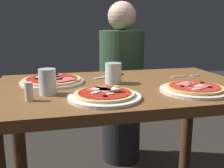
{
  "coord_description": "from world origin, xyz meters",
  "views": [
    {
      "loc": [
        -0.32,
        -1.11,
        1.02
      ],
      "look_at": [
        -0.08,
        -0.1,
        0.79
      ],
      "focal_mm": 42.3,
      "sensor_mm": 36.0,
      "label": 1
    }
  ],
  "objects": [
    {
      "name": "pizza_foreground",
      "position": [
        -0.13,
        -0.2,
        0.77
      ],
      "size": [
        0.27,
        0.27,
        0.05
      ],
      "color": "white",
      "rests_on": "dining_table"
    },
    {
      "name": "pizza_across_right",
      "position": [
        -0.31,
        0.11,
        0.77
      ],
      "size": [
        0.29,
        0.29,
        0.03
      ],
      "color": "white",
      "rests_on": "dining_table"
    },
    {
      "name": "water_glass_far",
      "position": [
        -0.04,
        0.04,
        0.8
      ],
      "size": [
        0.08,
        0.08,
        0.09
      ],
      "color": "silver",
      "rests_on": "dining_table"
    },
    {
      "name": "dining_table",
      "position": [
        0.0,
        0.0,
        0.62
      ],
      "size": [
        1.13,
        0.72,
        0.76
      ],
      "color": "brown",
      "rests_on": "ground"
    },
    {
      "name": "salt_shaker",
      "position": [
        -0.4,
        -0.16,
        0.79
      ],
      "size": [
        0.03,
        0.03,
        0.07
      ],
      "color": "white",
      "rests_on": "dining_table"
    },
    {
      "name": "water_glass_near",
      "position": [
        -0.33,
        -0.09,
        0.8
      ],
      "size": [
        0.07,
        0.07,
        0.1
      ],
      "color": "silver",
      "rests_on": "dining_table"
    },
    {
      "name": "fork",
      "position": [
        0.35,
        0.11,
        0.76
      ],
      "size": [
        0.16,
        0.02,
        0.0
      ],
      "color": "silver",
      "rests_on": "dining_table"
    },
    {
      "name": "knife",
      "position": [
        -0.01,
        0.21,
        0.76
      ],
      "size": [
        0.18,
        0.11,
        0.01
      ],
      "color": "silver",
      "rests_on": "dining_table"
    },
    {
      "name": "diner_person",
      "position": [
        0.19,
        0.72,
        0.56
      ],
      "size": [
        0.32,
        0.32,
        1.18
      ],
      "rotation": [
        0.0,
        0.0,
        3.14
      ],
      "color": "black",
      "rests_on": "ground"
    },
    {
      "name": "pizza_across_left",
      "position": [
        0.24,
        -0.18,
        0.77
      ],
      "size": [
        0.28,
        0.28,
        0.03
      ],
      "color": "silver",
      "rests_on": "dining_table"
    }
  ]
}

